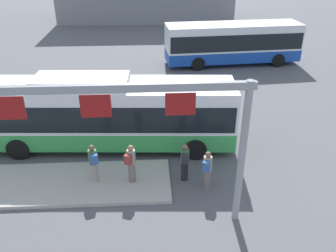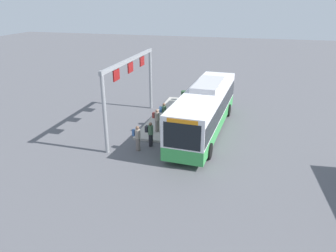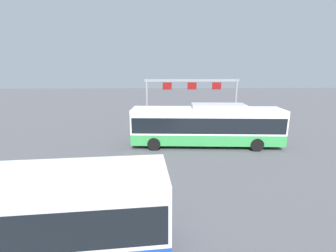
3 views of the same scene
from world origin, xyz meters
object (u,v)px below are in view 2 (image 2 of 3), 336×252
(person_waiting_mid, at_px, (137,137))
(person_waiting_far, at_px, (164,113))
(person_waiting_near, at_px, (157,120))
(person_boarding, at_px, (150,133))
(trash_bin, at_px, (184,96))
(bus_main, at_px, (205,107))

(person_waiting_mid, bearing_deg, person_waiting_far, 104.45)
(person_waiting_near, bearing_deg, person_waiting_mid, -73.42)
(person_boarding, distance_m, trash_bin, 9.91)
(trash_bin, bearing_deg, person_waiting_far, -1.60)
(bus_main, height_order, person_boarding, bus_main)
(person_boarding, bearing_deg, person_waiting_far, 96.76)
(person_waiting_far, height_order, trash_bin, person_waiting_far)
(person_waiting_mid, height_order, person_waiting_far, person_waiting_far)
(bus_main, distance_m, person_boarding, 4.66)
(person_waiting_far, bearing_deg, person_waiting_near, -114.17)
(person_waiting_mid, height_order, trash_bin, person_waiting_mid)
(person_waiting_near, height_order, person_waiting_mid, person_waiting_near)
(person_boarding, distance_m, person_waiting_mid, 1.01)
(bus_main, distance_m, person_waiting_near, 3.54)
(bus_main, height_order, person_waiting_mid, bus_main)
(person_waiting_mid, bearing_deg, person_waiting_near, 103.17)
(person_waiting_near, bearing_deg, trash_bin, 112.12)
(trash_bin, bearing_deg, person_waiting_mid, -3.51)
(person_waiting_near, bearing_deg, person_boarding, -60.66)
(bus_main, height_order, trash_bin, bus_main)
(bus_main, distance_m, trash_bin, 7.19)
(bus_main, height_order, person_waiting_near, bus_main)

